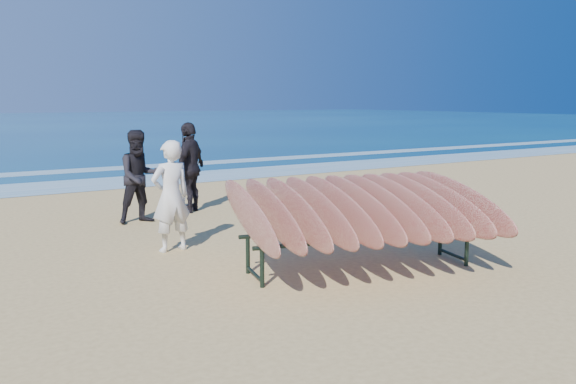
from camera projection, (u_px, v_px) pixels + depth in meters
name	position (u px, v px, depth m)	size (l,w,h in m)	color
ground	(319.00, 268.00, 8.37)	(120.00, 120.00, 0.00)	tan
foam_near	(109.00, 183.00, 16.72)	(160.00, 160.00, 0.00)	white
foam_far	(78.00, 170.00, 19.64)	(160.00, 160.00, 0.00)	white
surfboard_rack	(360.00, 208.00, 8.15)	(3.67, 3.24, 1.32)	black
person_white	(171.00, 196.00, 9.17)	(0.62, 0.40, 1.69)	silver
person_dark_a	(140.00, 177.00, 11.29)	(0.84, 0.66, 1.73)	black
person_dark_b	(190.00, 167.00, 12.39)	(1.07, 0.45, 1.83)	black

